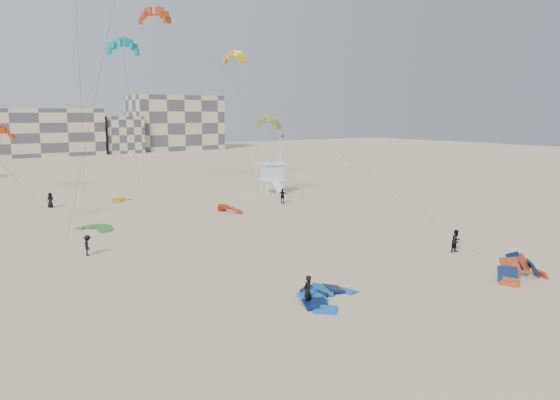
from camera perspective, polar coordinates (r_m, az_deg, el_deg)
ground at (r=29.97m, az=4.93°, el=-11.88°), size 320.00×320.00×0.00m
kite_ground_blue at (r=32.29m, az=5.15°, el=-10.32°), size 6.24×6.33×2.09m
kite_ground_orange at (r=38.98m, az=23.93°, el=-7.67°), size 4.16×4.05×4.02m
kite_ground_green at (r=53.68m, az=-18.71°, el=-2.94°), size 4.80×4.70×0.91m
kite_ground_red_far at (r=59.75m, az=-5.33°, el=-1.32°), size 3.96×3.86×3.02m
kite_ground_yellow at (r=70.08m, az=-16.23°, el=-0.11°), size 4.26×4.27×1.20m
kitesurfer_main at (r=30.94m, az=2.90°, el=-9.44°), size 0.74×0.59×1.76m
kitesurfer_b at (r=44.56m, az=17.94°, el=-4.10°), size 0.88×0.69×1.80m
kitesurfer_c at (r=43.99m, az=-19.46°, el=-4.49°), size 0.70×1.08×1.59m
kitesurfer_d at (r=65.29m, az=0.27°, el=0.43°), size 1.01×1.15×1.86m
kitesurfer_e at (r=67.88m, az=-22.87°, el=-0.01°), size 0.97×0.76×1.74m
kitesurfer_f at (r=92.28m, az=-1.18°, el=2.91°), size 1.04×1.70×1.74m
kite_fly_orange at (r=59.01m, az=-13.03°, el=18.14°), size 12.36×34.25×20.38m
kite_fly_olive at (r=69.27m, az=-1.33°, el=7.97°), size 4.50×10.43×9.59m
kite_fly_yellow at (r=82.07m, az=-4.84°, el=14.57°), size 8.24×7.23×19.12m
kite_fly_teal_b at (r=79.49m, az=-16.11°, el=14.99°), size 5.15×5.00×19.74m
kite_fly_red at (r=82.11m, az=-27.13°, el=6.16°), size 5.29×5.28×8.58m
lifeguard_tower_near at (r=73.23m, az=-0.82°, el=2.25°), size 3.52×6.02×4.16m
flagpole at (r=73.20m, az=0.05°, el=4.05°), size 0.67×0.10×8.30m
condo_mid at (r=154.13m, az=-24.38°, el=6.47°), size 32.00×16.00×12.00m
condo_east at (r=167.89m, az=-10.91°, el=7.93°), size 26.00×14.00×16.00m
condo_fill_right at (r=157.73m, az=-16.30°, el=6.58°), size 10.00×10.00×10.00m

